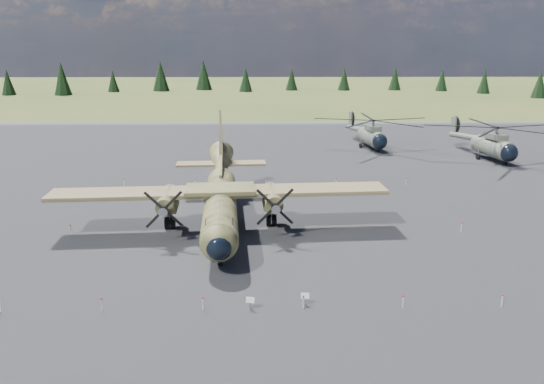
{
  "coord_description": "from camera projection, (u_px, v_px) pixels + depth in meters",
  "views": [
    {
      "loc": [
        -0.43,
        -42.27,
        15.12
      ],
      "look_at": [
        0.43,
        2.0,
        3.07
      ],
      "focal_mm": 35.0,
      "sensor_mm": 36.0,
      "label": 1
    }
  ],
  "objects": [
    {
      "name": "treeline",
      "position": [
        182.0,
        193.0,
        39.18
      ],
      "size": [
        326.94,
        326.4,
        10.94
      ],
      "color": "black",
      "rests_on": "ground"
    },
    {
      "name": "info_placard_right",
      "position": [
        305.0,
        297.0,
        32.12
      ],
      "size": [
        0.53,
        0.26,
        0.8
      ],
      "rotation": [
        0.0,
        0.0,
        -0.08
      ],
      "color": "gray",
      "rests_on": "ground"
    },
    {
      "name": "apron",
      "position": [
        266.0,
        200.0,
        54.4
      ],
      "size": [
        120.0,
        120.0,
        0.04
      ],
      "primitive_type": "cube",
      "color": "#515055",
      "rests_on": "ground"
    },
    {
      "name": "ground",
      "position": [
        267.0,
        233.0,
        44.75
      ],
      "size": [
        500.0,
        500.0,
        0.0
      ],
      "primitive_type": "plane",
      "color": "brown",
      "rests_on": "ground"
    },
    {
      "name": "helicopter_near",
      "position": [
        372.0,
        128.0,
        81.19
      ],
      "size": [
        20.73,
        22.7,
        4.64
      ],
      "rotation": [
        0.0,
        0.0,
        0.15
      ],
      "color": "slate",
      "rests_on": "ground"
    },
    {
      "name": "transport_plane",
      "position": [
        220.0,
        196.0,
        46.05
      ],
      "size": [
        28.51,
        25.86,
        9.39
      ],
      "rotation": [
        0.0,
        0.0,
        0.06
      ],
      "color": "#37381E",
      "rests_on": "ground"
    },
    {
      "name": "barrier_fence",
      "position": [
        262.0,
        228.0,
        44.54
      ],
      "size": [
        33.12,
        29.62,
        0.85
      ],
      "color": "silver",
      "rests_on": "ground"
    },
    {
      "name": "helicopter_mid",
      "position": [
        494.0,
        136.0,
        72.55
      ],
      "size": [
        21.67,
        23.72,
        4.84
      ],
      "rotation": [
        0.0,
        0.0,
        0.15
      ],
      "color": "slate",
      "rests_on": "ground"
    },
    {
      "name": "info_placard_left",
      "position": [
        250.0,
        301.0,
        31.59
      ],
      "size": [
        0.54,
        0.29,
        0.8
      ],
      "rotation": [
        0.0,
        0.0,
        -0.16
      ],
      "color": "gray",
      "rests_on": "ground"
    }
  ]
}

